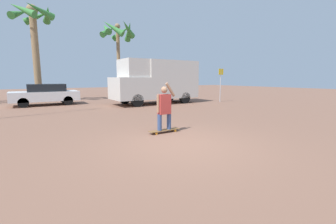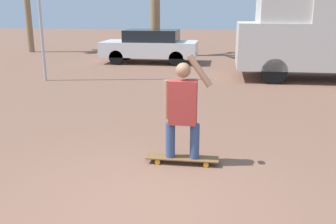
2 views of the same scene
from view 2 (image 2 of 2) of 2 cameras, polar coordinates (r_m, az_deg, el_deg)
ground_plane at (r=4.54m, az=-3.85°, el=-14.15°), size 80.00×80.00×0.00m
skateboard at (r=5.65m, az=2.19°, el=-7.05°), size 1.08×0.24×0.09m
person_skateboarder at (r=5.40m, az=2.26°, el=0.88°), size 0.69×0.22×1.55m
parked_car_white at (r=16.41m, az=-2.69°, el=10.10°), size 4.06×1.94×1.40m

